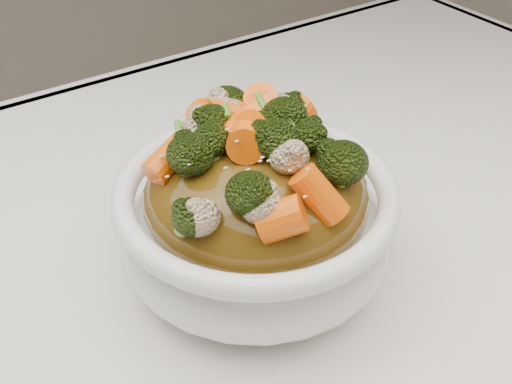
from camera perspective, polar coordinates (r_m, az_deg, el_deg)
tablecloth at (r=0.47m, az=-1.27°, el=-11.98°), size 1.20×0.80×0.04m
bowl at (r=0.46m, az=0.00°, el=-3.10°), size 0.24×0.24×0.08m
sauce_base at (r=0.44m, az=0.00°, el=-0.30°), size 0.19×0.19×0.09m
carrots at (r=0.40m, az=0.00°, el=6.41°), size 0.19×0.19×0.05m
broccoli at (r=0.40m, az=0.00°, el=6.29°), size 0.19×0.19×0.04m
cauliflower at (r=0.41m, az=0.00°, el=6.06°), size 0.19×0.19×0.03m
scallions at (r=0.40m, az=0.00°, el=6.52°), size 0.14×0.14×0.02m
sesame_seeds at (r=0.40m, az=0.00°, el=6.52°), size 0.17×0.17×0.01m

